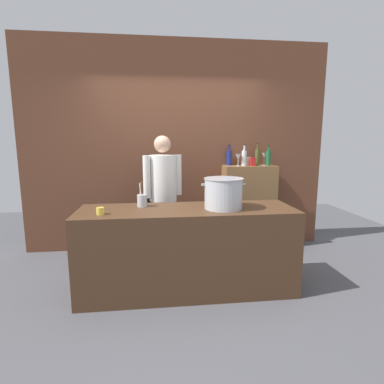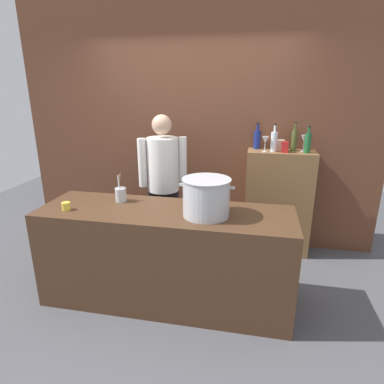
% 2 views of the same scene
% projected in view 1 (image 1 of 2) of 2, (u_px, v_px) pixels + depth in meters
% --- Properties ---
extents(ground_plane, '(8.00, 8.00, 0.00)m').
position_uv_depth(ground_plane, '(188.00, 289.00, 3.31)').
color(ground_plane, '#4C4C51').
extents(brick_back_panel, '(4.40, 0.10, 3.00)m').
position_uv_depth(brick_back_panel, '(177.00, 147.00, 4.42)').
color(brick_back_panel, brown).
rests_on(brick_back_panel, ground_plane).
extents(prep_counter, '(2.26, 0.70, 0.90)m').
position_uv_depth(prep_counter, '(187.00, 250.00, 3.23)').
color(prep_counter, '#472D1C').
rests_on(prep_counter, ground_plane).
extents(bar_cabinet, '(0.76, 0.32, 1.24)m').
position_uv_depth(bar_cabinet, '(248.00, 207.00, 4.49)').
color(bar_cabinet, brown).
rests_on(bar_cabinet, ground_plane).
extents(chef, '(0.49, 0.41, 1.66)m').
position_uv_depth(chef, '(163.00, 191.00, 3.85)').
color(chef, black).
rests_on(chef, ground_plane).
extents(stockpot_large, '(0.46, 0.41, 0.32)m').
position_uv_depth(stockpot_large, '(223.00, 193.00, 3.13)').
color(stockpot_large, '#B7BABF').
rests_on(stockpot_large, prep_counter).
extents(utensil_crock, '(0.10, 0.10, 0.27)m').
position_uv_depth(utensil_crock, '(142.00, 200.00, 3.23)').
color(utensil_crock, '#B7BABF').
rests_on(utensil_crock, prep_counter).
extents(butter_jar, '(0.08, 0.08, 0.07)m').
position_uv_depth(butter_jar, '(100.00, 211.00, 2.89)').
color(butter_jar, yellow).
rests_on(butter_jar, prep_counter).
extents(wine_bottle_cobalt, '(0.08, 0.08, 0.30)m').
position_uv_depth(wine_bottle_cobalt, '(229.00, 158.00, 4.44)').
color(wine_bottle_cobalt, navy).
rests_on(wine_bottle_cobalt, bar_cabinet).
extents(wine_bottle_olive, '(0.06, 0.06, 0.32)m').
position_uv_depth(wine_bottle_olive, '(257.00, 157.00, 4.44)').
color(wine_bottle_olive, '#475123').
rests_on(wine_bottle_olive, bar_cabinet).
extents(wine_bottle_green, '(0.07, 0.07, 0.29)m').
position_uv_depth(wine_bottle_green, '(268.00, 158.00, 4.36)').
color(wine_bottle_green, '#1E592D').
rests_on(wine_bottle_green, bar_cabinet).
extents(wine_bottle_clear, '(0.07, 0.07, 0.30)m').
position_uv_depth(wine_bottle_clear, '(244.00, 158.00, 4.32)').
color(wine_bottle_clear, silver).
rests_on(wine_bottle_clear, bar_cabinet).
extents(wine_glass_wide, '(0.07, 0.07, 0.17)m').
position_uv_depth(wine_glass_wide, '(238.00, 157.00, 4.28)').
color(wine_glass_wide, silver).
rests_on(wine_glass_wide, bar_cabinet).
extents(wine_glass_short, '(0.07, 0.07, 0.18)m').
position_uv_depth(wine_glass_short, '(264.00, 156.00, 4.44)').
color(wine_glass_short, silver).
rests_on(wine_glass_short, bar_cabinet).
extents(spice_tin_red, '(0.07, 0.07, 0.12)m').
position_uv_depth(spice_tin_red, '(253.00, 162.00, 4.32)').
color(spice_tin_red, red).
rests_on(spice_tin_red, bar_cabinet).
extents(spice_tin_cream, '(0.09, 0.09, 0.12)m').
position_uv_depth(spice_tin_cream, '(248.00, 161.00, 4.41)').
color(spice_tin_cream, beige).
rests_on(spice_tin_cream, bar_cabinet).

